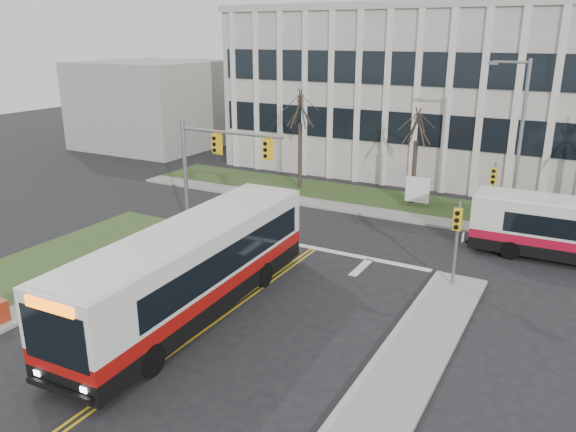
% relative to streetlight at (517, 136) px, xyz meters
% --- Properties ---
extents(ground, '(120.00, 120.00, 0.00)m').
position_rel_streetlight_xyz_m(ground, '(-8.03, -16.20, -5.19)').
color(ground, black).
rests_on(ground, ground).
extents(sidewalk_cross, '(44.00, 1.60, 0.14)m').
position_rel_streetlight_xyz_m(sidewalk_cross, '(-3.03, -1.00, -5.12)').
color(sidewalk_cross, '#9E9B93').
rests_on(sidewalk_cross, ground).
extents(building_lawn, '(44.00, 5.00, 0.12)m').
position_rel_streetlight_xyz_m(building_lawn, '(-3.03, 1.80, -5.13)').
color(building_lawn, '#2D481E').
rests_on(building_lawn, ground).
extents(office_building, '(40.00, 16.00, 12.00)m').
position_rel_streetlight_xyz_m(office_building, '(-3.03, 13.80, 0.81)').
color(office_building, beige).
rests_on(office_building, ground).
extents(building_annex, '(12.00, 12.00, 8.00)m').
position_rel_streetlight_xyz_m(building_annex, '(-34.03, 9.80, -1.19)').
color(building_annex, '#9E9B93').
rests_on(building_annex, ground).
extents(mast_arm_signal, '(6.11, 0.38, 6.20)m').
position_rel_streetlight_xyz_m(mast_arm_signal, '(-13.65, -9.04, -0.94)').
color(mast_arm_signal, slate).
rests_on(mast_arm_signal, ground).
extents(signal_pole_near, '(0.34, 0.39, 3.80)m').
position_rel_streetlight_xyz_m(signal_pole_near, '(-0.83, -9.30, -2.69)').
color(signal_pole_near, slate).
rests_on(signal_pole_near, ground).
extents(signal_pole_far, '(0.34, 0.39, 3.80)m').
position_rel_streetlight_xyz_m(signal_pole_far, '(-0.83, -0.80, -2.69)').
color(signal_pole_far, slate).
rests_on(signal_pole_far, ground).
extents(streetlight, '(2.15, 0.25, 9.20)m').
position_rel_streetlight_xyz_m(streetlight, '(0.00, 0.00, 0.00)').
color(streetlight, slate).
rests_on(streetlight, ground).
extents(directory_sign, '(1.50, 0.12, 2.00)m').
position_rel_streetlight_xyz_m(directory_sign, '(-5.53, 1.30, -4.02)').
color(directory_sign, slate).
rests_on(directory_sign, ground).
extents(tree_left, '(1.80, 1.80, 7.70)m').
position_rel_streetlight_xyz_m(tree_left, '(-14.03, 1.80, 0.32)').
color(tree_left, '#42352B').
rests_on(tree_left, ground).
extents(tree_mid, '(1.80, 1.80, 6.82)m').
position_rel_streetlight_xyz_m(tree_mid, '(-6.03, 2.00, -0.31)').
color(tree_mid, '#42352B').
rests_on(tree_mid, ground).
extents(bus_main, '(3.39, 13.21, 3.49)m').
position_rel_streetlight_xyz_m(bus_main, '(-9.12, -16.45, -3.45)').
color(bus_main, silver).
rests_on(bus_main, ground).
extents(newspaper_box_blue, '(0.64, 0.61, 0.95)m').
position_rel_streetlight_xyz_m(newspaper_box_blue, '(-14.83, -17.28, -4.72)').
color(newspaper_box_blue, '#16449C').
rests_on(newspaper_box_blue, ground).
extents(newspaper_box_red, '(0.54, 0.49, 0.95)m').
position_rel_streetlight_xyz_m(newspaper_box_red, '(-14.86, -20.72, -4.72)').
color(newspaper_box_red, '#A32E15').
rests_on(newspaper_box_red, ground).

